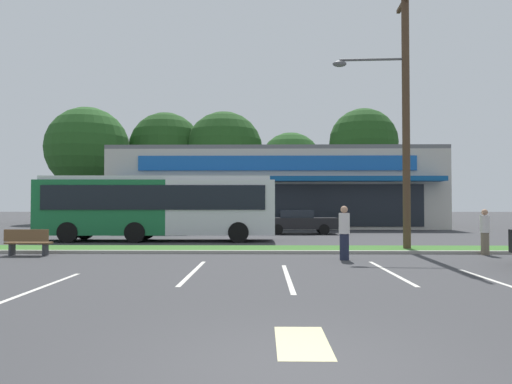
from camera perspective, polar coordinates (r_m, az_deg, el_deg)
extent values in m
plane|color=#38383A|center=(5.67, 4.76, -20.38)|extent=(240.00, 240.00, 0.00)
cube|color=#386B28|center=(19.43, 1.91, -6.75)|extent=(56.00, 2.20, 0.12)
cube|color=#99968C|center=(18.22, 1.99, -7.10)|extent=(56.00, 0.24, 0.12)
cube|color=silver|center=(11.65, -24.54, -10.41)|extent=(0.12, 4.80, 0.01)
cube|color=silver|center=(13.44, -7.42, -9.32)|extent=(0.12, 4.80, 0.01)
cube|color=silver|center=(12.41, 3.77, -9.99)|extent=(0.12, 4.80, 0.01)
cube|color=silver|center=(13.79, 15.50, -9.08)|extent=(0.12, 4.80, 0.01)
cube|color=silver|center=(12.78, 26.99, -9.57)|extent=(0.12, 4.80, 0.01)
cube|color=beige|center=(6.77, 5.46, -17.18)|extent=(0.70, 1.60, 0.01)
cube|color=#BCB7AD|center=(41.17, 2.26, 0.09)|extent=(25.51, 11.37, 5.97)
cube|color=black|center=(35.42, 2.49, -1.58)|extent=(21.43, 0.08, 3.10)
cube|color=#0F4C8C|center=(34.82, 2.51, 1.56)|extent=(23.98, 1.40, 0.35)
cube|color=#1959AD|center=(35.52, 2.48, 3.43)|extent=(20.41, 0.16, 1.07)
cube|color=slate|center=(41.37, 2.25, 4.43)|extent=(25.51, 11.37, 0.30)
cylinder|color=#473323|center=(51.81, -19.30, -1.02)|extent=(0.44, 0.44, 4.41)
sphere|color=#23511E|center=(52.12, -19.25, 4.87)|extent=(8.37, 8.37, 8.37)
cylinder|color=#473323|center=(53.09, -10.64, -0.79)|extent=(0.44, 0.44, 4.96)
sphere|color=#1E4719|center=(53.43, -10.61, 5.03)|extent=(7.82, 7.82, 7.82)
cylinder|color=#473323|center=(51.60, -3.80, -1.01)|extent=(0.44, 0.44, 4.56)
sphere|color=#1E4719|center=(51.92, -3.79, 4.92)|extent=(8.24, 8.24, 8.24)
cylinder|color=#473323|center=(50.96, 4.11, -1.50)|extent=(0.44, 0.44, 3.67)
sphere|color=#23511E|center=(51.15, 4.10, 3.33)|extent=(6.60, 6.60, 6.60)
cylinder|color=#473323|center=(48.65, 12.58, -0.43)|extent=(0.44, 0.44, 5.45)
sphere|color=#1E4719|center=(49.03, 12.54, 5.71)|extent=(6.71, 6.71, 6.71)
cylinder|color=#4C3826|center=(20.25, 17.26, 8.41)|extent=(0.30, 0.30, 10.59)
cube|color=#4C3826|center=(21.55, 17.16, 20.80)|extent=(0.26, 2.40, 0.14)
cylinder|color=#59595B|center=(20.52, 13.55, 14.93)|extent=(2.60, 0.23, 0.10)
ellipsoid|color=#59595B|center=(20.31, 9.82, 14.65)|extent=(0.56, 0.32, 0.24)
cube|color=#196638|center=(25.66, -17.26, -1.74)|extent=(6.51, 2.69, 2.70)
cube|color=silver|center=(24.61, -4.06, -1.82)|extent=(5.34, 2.67, 2.70)
cube|color=silver|center=(25.06, -11.44, 1.53)|extent=(11.32, 2.55, 0.20)
cube|color=black|center=(23.75, -12.05, -0.63)|extent=(10.80, 0.30, 1.19)
cube|color=black|center=(24.59, 2.17, -1.07)|extent=(0.11, 2.17, 1.51)
cylinder|color=black|center=(25.78, -1.94, -4.48)|extent=(1.01, 0.32, 1.00)
cylinder|color=black|center=(23.44, -2.09, -4.77)|extent=(1.01, 0.32, 1.00)
cylinder|color=black|center=(26.38, -12.87, -4.37)|extent=(1.01, 0.32, 1.00)
cylinder|color=black|center=(24.10, -14.07, -4.64)|extent=(1.01, 0.32, 1.00)
cylinder|color=black|center=(27.26, -19.53, -4.23)|extent=(1.01, 0.32, 1.00)
cylinder|color=black|center=(25.06, -21.28, -4.46)|extent=(1.01, 0.32, 1.00)
cube|color=brown|center=(19.41, -25.21, -5.45)|extent=(1.60, 0.45, 0.06)
cube|color=brown|center=(19.22, -25.45, -4.66)|extent=(1.60, 0.06, 0.44)
cube|color=#333338|center=(19.17, -23.57, -6.20)|extent=(0.08, 0.36, 0.45)
cube|color=#333338|center=(19.70, -26.81, -6.03)|extent=(0.08, 0.36, 0.45)
cube|color=#9E998C|center=(30.74, -11.90, -3.65)|extent=(4.55, 1.81, 0.70)
cube|color=black|center=(30.67, -11.48, -2.58)|extent=(2.05, 1.59, 0.45)
cylinder|color=black|center=(30.26, -14.88, -4.33)|extent=(0.64, 0.22, 0.64)
cylinder|color=black|center=(31.92, -14.04, -4.18)|extent=(0.64, 0.22, 0.64)
cylinder|color=black|center=(29.63, -9.60, -4.42)|extent=(0.64, 0.22, 0.64)
cylinder|color=black|center=(31.32, -9.03, -4.26)|extent=(0.64, 0.22, 0.64)
cube|color=black|center=(30.57, 5.20, -3.69)|extent=(4.57, 1.81, 0.70)
cube|color=black|center=(30.54, 4.77, -2.61)|extent=(2.06, 1.59, 0.45)
cylinder|color=black|center=(31.58, 7.65, -4.25)|extent=(0.64, 0.22, 0.64)
cylinder|color=black|center=(29.87, 8.04, -4.40)|extent=(0.64, 0.22, 0.64)
cylinder|color=black|center=(31.37, 2.49, -4.28)|extent=(0.64, 0.22, 0.64)
cylinder|color=black|center=(29.65, 2.59, -4.44)|extent=(0.64, 0.22, 0.64)
cylinder|color=#726651|center=(19.66, 25.38, -5.53)|extent=(0.29, 0.29, 0.81)
cylinder|color=silver|center=(19.62, 25.36, -3.42)|extent=(0.34, 0.34, 0.64)
sphere|color=tan|center=(19.60, 25.35, -2.16)|extent=(0.22, 0.22, 0.22)
cylinder|color=#1E2338|center=(16.42, 10.37, -6.38)|extent=(0.31, 0.31, 0.87)
cylinder|color=silver|center=(16.37, 10.36, -3.66)|extent=(0.36, 0.36, 0.69)
sphere|color=tan|center=(16.36, 10.35, -2.04)|extent=(0.24, 0.24, 0.24)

